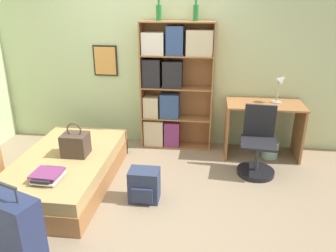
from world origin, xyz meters
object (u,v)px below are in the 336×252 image
at_px(bookcase, 170,85).
at_px(desk_lamp, 281,84).
at_px(bottle_green, 159,12).
at_px(suitcase, 13,235).
at_px(handbag, 75,144).
at_px(desk, 263,121).
at_px(book_stack_on_bed, 48,176).
at_px(bed, 66,170).
at_px(waste_bin, 270,149).
at_px(desk_chair, 257,153).
at_px(backpack, 144,185).
at_px(bottle_brown, 196,12).

relative_size(bookcase, desk_lamp, 4.47).
distance_m(bottle_green, desk_lamp, 1.90).
bearing_deg(suitcase, bottle_green, 73.32).
bearing_deg(handbag, suitcase, -88.53).
xyz_separation_m(bookcase, desk, (1.33, -0.14, -0.43)).
bearing_deg(suitcase, book_stack_on_bed, 97.49).
bearing_deg(book_stack_on_bed, bookcase, 59.57).
relative_size(bed, waste_bin, 7.40).
relative_size(bottle_green, desk_chair, 0.33).
xyz_separation_m(bottle_green, desk_lamp, (1.67, -0.11, -0.90)).
height_order(desk_chair, waste_bin, desk_chair).
relative_size(bottle_green, desk, 0.27).
distance_m(desk_chair, waste_bin, 0.56).
bearing_deg(bookcase, bottle_green, 174.22).
distance_m(bookcase, waste_bin, 1.69).
xyz_separation_m(suitcase, backpack, (0.84, 1.14, -0.17)).
distance_m(suitcase, desk_chair, 2.89).
distance_m(bookcase, bottle_brown, 1.04).
relative_size(bottle_brown, backpack, 0.78).
bearing_deg(desk, bottle_green, 173.86).
bearing_deg(bookcase, bed, -131.43).
xyz_separation_m(handbag, bookcase, (0.98, 1.20, 0.45)).
relative_size(handbag, book_stack_on_bed, 1.20).
height_order(bottle_green, waste_bin, bottle_green).
height_order(book_stack_on_bed, suitcase, suitcase).
height_order(bottle_brown, desk_chair, bottle_brown).
distance_m(book_stack_on_bed, suitcase, 0.84).
bearing_deg(bottle_green, waste_bin, -7.67).
height_order(book_stack_on_bed, desk_lamp, desk_lamp).
relative_size(book_stack_on_bed, desk_lamp, 0.83).
relative_size(handbag, desk_lamp, 0.99).
distance_m(desk_lamp, desk_chair, 1.01).
distance_m(handbag, suitcase, 1.43).
bearing_deg(desk, bookcase, 173.82).
bearing_deg(bookcase, handbag, -129.17).
distance_m(handbag, desk_chair, 2.26).
bearing_deg(bottle_green, suitcase, -106.68).
distance_m(bed, waste_bin, 2.77).
bearing_deg(backpack, suitcase, -126.24).
relative_size(desk, desk_lamp, 2.52).
distance_m(backpack, waste_bin, 2.01).
height_order(book_stack_on_bed, bottle_green, bottle_green).
relative_size(bed, desk, 1.78).
xyz_separation_m(suitcase, desk_chair, (2.15, 1.94, -0.08)).
bearing_deg(bottle_brown, desk_lamp, -5.66).
xyz_separation_m(suitcase, bookcase, (0.94, 2.61, 0.60)).
bearing_deg(bottle_brown, bed, -138.52).
bearing_deg(book_stack_on_bed, desk_chair, 26.14).
xyz_separation_m(suitcase, waste_bin, (2.40, 2.41, -0.23)).
xyz_separation_m(bottle_green, backpack, (0.05, -1.49, -1.76)).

